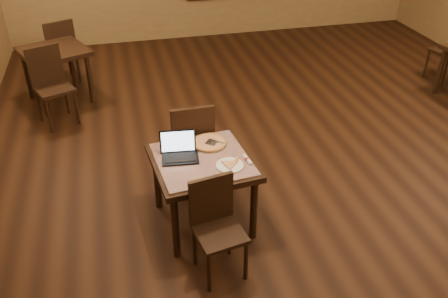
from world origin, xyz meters
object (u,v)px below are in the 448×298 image
object	(u,v)px
tiled_table	(203,168)
other_table_b_chair_near	(51,81)
pizza_pan	(209,144)
chair_main_far	(191,141)
laptop	(179,150)
chair_main_near	(216,221)
other_table_b_chair_far	(60,49)
other_table_b	(55,58)

from	to	relation	value
tiled_table	other_table_b_chair_near	world-z (taller)	other_table_b_chair_near
pizza_pan	chair_main_far	bearing A→B (deg)	107.73
pizza_pan	other_table_b_chair_near	xyz separation A→B (m)	(-1.67, 2.34, -0.18)
chair_main_far	laptop	size ratio (longest dim) A/B	2.87
chair_main_near	laptop	xyz separation A→B (m)	(-0.19, 0.72, 0.30)
chair_main_far	other_table_b_chair_far	size ratio (longest dim) A/B	1.00
laptop	other_table_b_chair_near	size ratio (longest dim) A/B	0.35
laptop	other_table_b_chair_near	distance (m)	2.83
chair_main_near	chair_main_far	distance (m)	1.23
chair_main_far	other_table_b_chair_near	size ratio (longest dim) A/B	1.00
laptop	other_table_b_chair_near	bearing A→B (deg)	125.14
chair_main_near	other_table_b	world-z (taller)	chair_main_near
pizza_pan	other_table_b	distance (m)	3.38
laptop	other_table_b	xyz separation A→B (m)	(-1.31, 3.09, -0.16)
chair_main_far	laptop	world-z (taller)	chair_main_far
other_table_b	chair_main_near	bearing A→B (deg)	-91.32
tiled_table	other_table_b	size ratio (longest dim) A/B	0.89
pizza_pan	chair_main_near	bearing A→B (deg)	-98.88
pizza_pan	other_table_b_chair_near	distance (m)	2.88
laptop	other_table_b_chair_far	world-z (taller)	other_table_b_chair_far
chair_main_near	chair_main_far	xyz separation A→B (m)	(0.02, 1.23, 0.07)
tiled_table	pizza_pan	distance (m)	0.29
other_table_b_chair_far	chair_main_near	bearing A→B (deg)	85.51
chair_main_far	chair_main_near	bearing A→B (deg)	87.79
chair_main_near	other_table_b_chair_far	xyz separation A→B (m)	(-1.46, 4.43, 0.07)
chair_main_far	other_table_b	xyz separation A→B (m)	(-1.52, 2.58, 0.08)
laptop	other_table_b	distance (m)	3.36
pizza_pan	other_table_b_chair_far	distance (m)	3.91
other_table_b	tiled_table	bearing A→B (deg)	-87.42
other_table_b	other_table_b_chair_near	distance (m)	0.62
other_table_b_chair_near	other_table_b_chair_far	xyz separation A→B (m)	(0.07, 1.23, 0.00)
tiled_table	other_table_b_chair_near	distance (m)	3.01
chair_main_far	pizza_pan	xyz separation A→B (m)	(0.12, -0.37, 0.18)
laptop	other_table_b	size ratio (longest dim) A/B	0.32
other_table_b	other_table_b_chair_near	world-z (taller)	other_table_b_chair_near
other_table_b_chair_far	other_table_b_chair_near	bearing A→B (deg)	63.89
chair_main_near	chair_main_far	size ratio (longest dim) A/B	0.88
chair_main_near	other_table_b_chair_near	xyz separation A→B (m)	(-1.54, 3.20, 0.07)
tiled_table	chair_main_near	distance (m)	0.64
other_table_b	other_table_b_chair_near	xyz separation A→B (m)	(-0.04, -0.61, -0.08)
other_table_b_chair_near	chair_main_far	bearing A→B (deg)	-74.57
other_table_b	laptop	bearing A→B (deg)	-89.74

